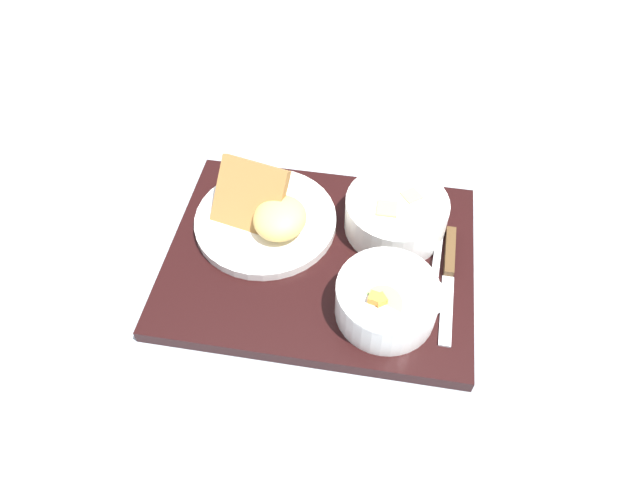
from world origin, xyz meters
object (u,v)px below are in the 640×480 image
(bowl_soup, at_px, (396,212))
(plate_main, at_px, (267,216))
(bowl_salad, at_px, (387,298))
(knife, at_px, (449,267))
(spoon, at_px, (434,279))

(bowl_soup, xyz_separation_m, plate_main, (0.17, 0.03, -0.01))
(bowl_soup, bearing_deg, bowl_salad, 90.55)
(bowl_salad, xyz_separation_m, bowl_soup, (0.00, -0.14, 0.00))
(bowl_soup, distance_m, knife, 0.10)
(plate_main, bearing_deg, bowl_salad, 147.26)
(plate_main, bearing_deg, spoon, 166.58)
(bowl_soup, distance_m, plate_main, 0.17)
(bowl_salad, relative_size, spoon, 0.70)
(knife, bearing_deg, plate_main, -96.97)
(bowl_salad, xyz_separation_m, spoon, (-0.06, -0.05, -0.02))
(knife, relative_size, spoon, 1.01)
(plate_main, bearing_deg, knife, 172.51)
(bowl_salad, height_order, bowl_soup, bowl_salad)
(plate_main, height_order, knife, plate_main)
(bowl_soup, xyz_separation_m, knife, (-0.07, 0.06, -0.02))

